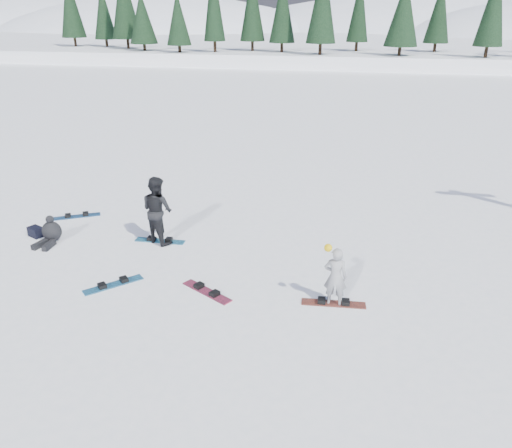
{
  "coord_description": "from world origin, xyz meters",
  "views": [
    {
      "loc": [
        2.86,
        -10.69,
        6.38
      ],
      "look_at": [
        0.34,
        1.28,
        1.1
      ],
      "focal_mm": 35.0,
      "sensor_mm": 36.0,
      "label": 1
    }
  ],
  "objects_px": {
    "gear_bag": "(36,232)",
    "snowboard_loose_b": "(207,292)",
    "snowboarder_man": "(157,210)",
    "snowboard_loose_c": "(77,216)",
    "snowboarder_woman": "(335,276)",
    "snowboard_loose_a": "(113,285)",
    "seated_rider": "(51,232)"
  },
  "relations": [
    {
      "from": "snowboard_loose_a",
      "to": "seated_rider",
      "type": "bearing_deg",
      "value": 100.01
    },
    {
      "from": "seated_rider",
      "to": "snowboard_loose_a",
      "type": "relative_size",
      "value": 0.66
    },
    {
      "from": "snowboard_loose_c",
      "to": "snowboarder_woman",
      "type": "bearing_deg",
      "value": -51.81
    },
    {
      "from": "snowboarder_man",
      "to": "seated_rider",
      "type": "bearing_deg",
      "value": 39.57
    },
    {
      "from": "snowboarder_man",
      "to": "gear_bag",
      "type": "distance_m",
      "value": 3.95
    },
    {
      "from": "gear_bag",
      "to": "snowboard_loose_b",
      "type": "xyz_separation_m",
      "value": [
        6.06,
        -2.08,
        -0.14
      ]
    },
    {
      "from": "seated_rider",
      "to": "gear_bag",
      "type": "bearing_deg",
      "value": 165.43
    },
    {
      "from": "seated_rider",
      "to": "snowboard_loose_b",
      "type": "relative_size",
      "value": 0.66
    },
    {
      "from": "gear_bag",
      "to": "snowboarder_man",
      "type": "bearing_deg",
      "value": 6.49
    },
    {
      "from": "seated_rider",
      "to": "gear_bag",
      "type": "distance_m",
      "value": 0.76
    },
    {
      "from": "gear_bag",
      "to": "snowboard_loose_b",
      "type": "relative_size",
      "value": 0.3
    },
    {
      "from": "snowboarder_man",
      "to": "snowboard_loose_a",
      "type": "bearing_deg",
      "value": 113.57
    },
    {
      "from": "gear_bag",
      "to": "seated_rider",
      "type": "bearing_deg",
      "value": -19.85
    },
    {
      "from": "snowboarder_woman",
      "to": "seated_rider",
      "type": "height_order",
      "value": "snowboarder_woman"
    },
    {
      "from": "snowboarder_woman",
      "to": "snowboard_loose_b",
      "type": "distance_m",
      "value": 3.16
    },
    {
      "from": "snowboard_loose_c",
      "to": "seated_rider",
      "type": "bearing_deg",
      "value": -110.03
    },
    {
      "from": "snowboard_loose_b",
      "to": "snowboard_loose_c",
      "type": "height_order",
      "value": "same"
    },
    {
      "from": "snowboarder_woman",
      "to": "snowboard_loose_a",
      "type": "height_order",
      "value": "snowboarder_woman"
    },
    {
      "from": "snowboarder_woman",
      "to": "snowboard_loose_a",
      "type": "relative_size",
      "value": 1.07
    },
    {
      "from": "snowboarder_woman",
      "to": "snowboarder_man",
      "type": "xyz_separation_m",
      "value": [
        -5.3,
        2.41,
        0.26
      ]
    },
    {
      "from": "snowboarder_woman",
      "to": "snowboard_loose_a",
      "type": "bearing_deg",
      "value": 2.9
    },
    {
      "from": "snowboarder_man",
      "to": "snowboard_loose_b",
      "type": "xyz_separation_m",
      "value": [
        2.23,
        -2.51,
        -1.0
      ]
    },
    {
      "from": "gear_bag",
      "to": "snowboard_loose_c",
      "type": "distance_m",
      "value": 1.72
    },
    {
      "from": "snowboard_loose_a",
      "to": "snowboard_loose_b",
      "type": "relative_size",
      "value": 1.0
    },
    {
      "from": "snowboarder_woman",
      "to": "snowboard_loose_a",
      "type": "xyz_separation_m",
      "value": [
        -5.47,
        -0.26,
        -0.73
      ]
    },
    {
      "from": "snowboarder_woman",
      "to": "seated_rider",
      "type": "xyz_separation_m",
      "value": [
        -8.44,
        1.73,
        -0.43
      ]
    },
    {
      "from": "seated_rider",
      "to": "gear_bag",
      "type": "relative_size",
      "value": 2.21
    },
    {
      "from": "snowboarder_man",
      "to": "snowboard_loose_c",
      "type": "bearing_deg",
      "value": 7.49
    },
    {
      "from": "seated_rider",
      "to": "snowboard_loose_a",
      "type": "xyz_separation_m",
      "value": [
        2.96,
        -1.98,
        -0.3
      ]
    },
    {
      "from": "snowboard_loose_b",
      "to": "gear_bag",
      "type": "bearing_deg",
      "value": -168.64
    },
    {
      "from": "snowboarder_man",
      "to": "snowboard_loose_c",
      "type": "relative_size",
      "value": 1.35
    },
    {
      "from": "snowboarder_woman",
      "to": "gear_bag",
      "type": "relative_size",
      "value": 3.56
    }
  ]
}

